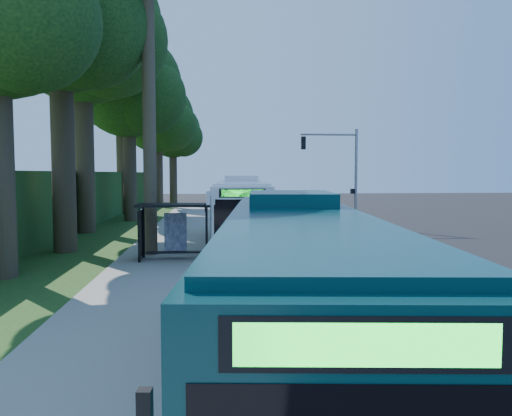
{
  "coord_description": "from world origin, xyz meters",
  "views": [
    {
      "loc": [
        -5.26,
        -24.8,
        3.88
      ],
      "look_at": [
        -3.09,
        1.0,
        2.07
      ],
      "focal_mm": 35.0,
      "sensor_mm": 36.0,
      "label": 1
    }
  ],
  "objects": [
    {
      "name": "tree_2",
      "position": [
        -11.89,
        15.98,
        10.48
      ],
      "size": [
        8.82,
        8.4,
        15.12
      ],
      "color": "#382B1E",
      "rests_on": "ground"
    },
    {
      "name": "white_bus",
      "position": [
        -3.79,
        1.95,
        1.82
      ],
      "size": [
        3.3,
        12.66,
        3.74
      ],
      "rotation": [
        0.0,
        0.0,
        -0.05
      ],
      "color": "white",
      "rests_on": "ground"
    },
    {
      "name": "tree_1",
      "position": [
        -13.37,
        7.98,
        12.73
      ],
      "size": [
        10.5,
        10.0,
        18.26
      ],
      "color": "#382B1E",
      "rests_on": "ground"
    },
    {
      "name": "tree_0",
      "position": [
        -12.4,
        -0.02,
        11.2
      ],
      "size": [
        8.4,
        8.0,
        15.7
      ],
      "color": "#382B1E",
      "rests_on": "ground"
    },
    {
      "name": "stop_sign_pole",
      "position": [
        -5.4,
        -5.0,
        2.08
      ],
      "size": [
        0.35,
        0.06,
        3.17
      ],
      "color": "gray",
      "rests_on": "ground"
    },
    {
      "name": "grass_verge",
      "position": [
        -13.0,
        5.0,
        0.03
      ],
      "size": [
        8.0,
        70.0,
        0.06
      ],
      "primitive_type": "cube",
      "color": "#234719",
      "rests_on": "ground"
    },
    {
      "name": "red_curb",
      "position": [
        -5.0,
        -4.0,
        0.07
      ],
      "size": [
        0.25,
        30.0,
        0.13
      ],
      "primitive_type": "cube",
      "color": "maroon",
      "rests_on": "ground"
    },
    {
      "name": "traffic_signal_pole",
      "position": [
        3.78,
        10.0,
        4.42
      ],
      "size": [
        4.1,
        0.3,
        7.0
      ],
      "color": "gray",
      "rests_on": "ground"
    },
    {
      "name": "tree_5",
      "position": [
        -10.41,
        39.99,
        8.96
      ],
      "size": [
        7.35,
        7.0,
        12.86
      ],
      "color": "#382B1E",
      "rests_on": "ground"
    },
    {
      "name": "teal_bus",
      "position": [
        -3.79,
        -16.05,
        1.7
      ],
      "size": [
        3.59,
        11.86,
        3.48
      ],
      "rotation": [
        0.0,
        0.0,
        -0.1
      ],
      "color": "#0A3237",
      "rests_on": "ground"
    },
    {
      "name": "ground",
      "position": [
        0.0,
        0.0,
        0.0
      ],
      "size": [
        140.0,
        140.0,
        0.0
      ],
      "primitive_type": "plane",
      "color": "black",
      "rests_on": "ground"
    },
    {
      "name": "pickup",
      "position": [
        0.7,
        7.05,
        0.76
      ],
      "size": [
        2.9,
        5.64,
        1.52
      ],
      "primitive_type": "imported",
      "rotation": [
        0.0,
        0.0,
        0.07
      ],
      "color": "silver",
      "rests_on": "ground"
    },
    {
      "name": "sidewalk",
      "position": [
        -7.3,
        0.0,
        0.06
      ],
      "size": [
        4.5,
        70.0,
        0.12
      ],
      "primitive_type": "cube",
      "color": "gray",
      "rests_on": "ground"
    },
    {
      "name": "bus_shelter",
      "position": [
        -7.26,
        -2.86,
        1.81
      ],
      "size": [
        3.2,
        1.51,
        2.55
      ],
      "color": "black",
      "rests_on": "ground"
    },
    {
      "name": "tree_3",
      "position": [
        -13.88,
        23.98,
        11.98
      ],
      "size": [
        10.08,
        9.6,
        17.28
      ],
      "color": "#382B1E",
      "rests_on": "ground"
    },
    {
      "name": "tree_4",
      "position": [
        -11.4,
        31.98,
        9.73
      ],
      "size": [
        8.4,
        8.0,
        14.14
      ],
      "color": "#382B1E",
      "rests_on": "ground"
    }
  ]
}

